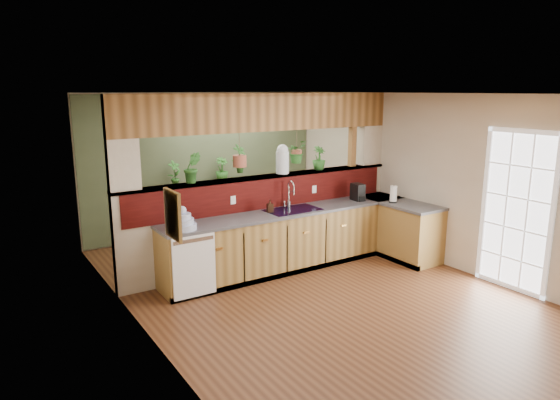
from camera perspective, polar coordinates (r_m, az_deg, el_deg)
ground at (r=6.82m, az=4.37°, el=-10.41°), size 4.60×7.00×0.01m
ceiling at (r=6.28m, az=4.77°, el=12.01°), size 4.60×7.00×0.01m
wall_back at (r=9.40m, az=-8.52°, el=4.12°), size 4.60×0.02×2.60m
wall_left at (r=5.38m, az=-15.34°, el=-2.49°), size 0.02×7.00×2.60m
wall_right at (r=8.01m, az=17.78°, el=2.20°), size 0.02×7.00×2.60m
pass_through_partition at (r=7.55m, az=-1.49°, el=1.36°), size 4.60×0.21×2.60m
pass_through_ledge at (r=7.50m, az=-1.70°, el=2.69°), size 4.60×0.21×0.04m
header_beam at (r=7.40m, az=-1.74°, el=9.99°), size 4.60×0.15×0.55m
sage_backwall at (r=9.38m, az=-8.46°, el=4.11°), size 4.55×0.02×2.55m
countertop at (r=7.80m, az=5.48°, el=-3.95°), size 4.14×1.52×0.90m
dishwasher at (r=6.49m, az=-9.77°, el=-7.43°), size 0.58×0.03×0.82m
navy_sink at (r=7.44m, az=1.48°, el=-1.72°), size 0.82×0.50×0.18m
french_door at (r=7.30m, az=25.35°, el=-1.39°), size 0.06×1.02×2.16m
framed_print at (r=4.59m, az=-12.13°, el=-1.66°), size 0.04×0.35×0.45m
faucet at (r=7.53m, az=1.13°, el=0.81°), size 0.18×0.18×0.42m
dish_stack at (r=6.48m, az=-11.07°, el=-2.52°), size 0.35×0.35×0.31m
soap_dispenser at (r=7.26m, az=-1.15°, el=-0.69°), size 0.10×0.10×0.19m
coffee_maker at (r=8.12m, az=8.90°, el=0.83°), size 0.15×0.24×0.27m
paper_towel at (r=8.09m, az=12.84°, el=0.63°), size 0.13×0.13×0.28m
glass_jar at (r=7.63m, az=0.28°, el=4.71°), size 0.20×0.20×0.45m
ledge_plant_left at (r=6.94m, az=-9.99°, el=3.68°), size 0.28×0.25×0.43m
ledge_plant_right at (r=8.03m, az=4.47°, el=4.81°), size 0.23×0.23×0.38m
hanging_plant_a at (r=7.23m, az=-4.66°, el=5.80°), size 0.26×0.22×0.55m
hanging_plant_b at (r=7.74m, az=1.91°, el=6.65°), size 0.37×0.34×0.46m
shelving_console at (r=9.20m, az=-9.52°, el=-1.17°), size 1.52×0.74×0.98m
shelf_plant_a at (r=8.92m, az=-11.95°, el=3.00°), size 0.28×0.22×0.46m
shelf_plant_b at (r=9.28m, az=-6.67°, el=3.50°), size 0.27×0.27×0.44m
floor_plant at (r=9.07m, az=2.52°, el=-1.92°), size 0.80×0.72×0.78m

